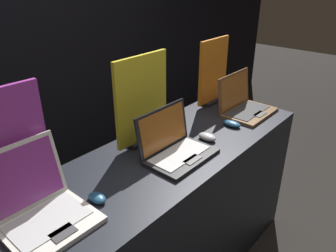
{
  "coord_description": "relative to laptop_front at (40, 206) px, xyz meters",
  "views": [
    {
      "loc": [
        -1.16,
        -0.68,
        1.82
      ],
      "look_at": [
        -0.01,
        0.31,
        1.08
      ],
      "focal_mm": 35.0,
      "sensor_mm": 36.0,
      "label": 1
    }
  ],
  "objects": [
    {
      "name": "wall_back",
      "position": [
        0.73,
        1.5,
        0.4
      ],
      "size": [
        8.0,
        0.05,
        2.8
      ],
      "color": "black",
      "rests_on": "ground_plane"
    },
    {
      "name": "laptop_middle",
      "position": [
        0.71,
        -0.08,
        -0.01
      ],
      "size": [
        0.37,
        0.27,
        0.24
      ],
      "color": "black",
      "rests_on": "display_counter"
    },
    {
      "name": "mouse_back",
      "position": [
        1.21,
        -0.13,
        -0.05
      ],
      "size": [
        0.06,
        0.12,
        0.03
      ],
      "color": "navy",
      "rests_on": "display_counter"
    },
    {
      "name": "promo_stand_back",
      "position": [
        1.44,
        0.18,
        0.15
      ],
      "size": [
        0.31,
        0.07,
        0.46
      ],
      "color": "black",
      "rests_on": "display_counter"
    },
    {
      "name": "mouse_middle",
      "position": [
        0.96,
        -0.11,
        -0.05
      ],
      "size": [
        0.07,
        0.11,
        0.04
      ],
      "color": "#B2B2B7",
      "rests_on": "display_counter"
    },
    {
      "name": "promo_stand_front",
      "position": [
        -0.0,
        0.18,
        0.17
      ],
      "size": [
        0.32,
        0.07,
        0.5
      ],
      "color": "black",
      "rests_on": "display_counter"
    },
    {
      "name": "laptop_back",
      "position": [
        1.44,
        -0.07,
        -0.01
      ],
      "size": [
        0.37,
        0.27,
        0.26
      ],
      "color": "brown",
      "rests_on": "display_counter"
    },
    {
      "name": "promo_stand_middle",
      "position": [
        0.71,
        0.14,
        0.17
      ],
      "size": [
        0.37,
        0.07,
        0.49
      ],
      "color": "black",
      "rests_on": "display_counter"
    },
    {
      "name": "display_counter",
      "position": [
        0.73,
        -0.03,
        -0.53
      ],
      "size": [
        1.88,
        0.62,
        0.93
      ],
      "color": "black",
      "rests_on": "ground_plane"
    },
    {
      "name": "mouse_front",
      "position": [
        0.21,
        -0.07,
        -0.05
      ],
      "size": [
        0.06,
        0.09,
        0.03
      ],
      "color": "navy",
      "rests_on": "display_counter"
    },
    {
      "name": "laptop_front",
      "position": [
        0.0,
        0.0,
        0.0
      ],
      "size": [
        0.32,
        0.34,
        0.29
      ],
      "color": "silver",
      "rests_on": "display_counter"
    }
  ]
}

